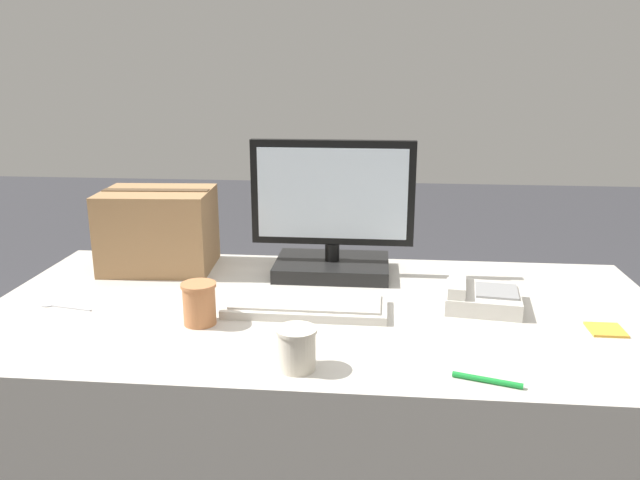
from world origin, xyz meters
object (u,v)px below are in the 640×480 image
at_px(desk_phone, 480,296).
at_px(sticky_note_pad, 606,330).
at_px(cardboard_box, 159,230).
at_px(monitor, 332,224).
at_px(spoon, 58,306).
at_px(keyboard, 306,306).
at_px(paper_cup_left, 199,303).
at_px(pen_marker, 487,380).
at_px(paper_cup_right, 297,348).

xyz_separation_m(desk_phone, sticky_note_pad, (0.28, -0.14, -0.02)).
bearing_deg(cardboard_box, monitor, -1.17).
bearing_deg(spoon, keyboard, -165.46).
height_order(monitor, sticky_note_pad, monitor).
bearing_deg(spoon, desk_phone, -162.88).
bearing_deg(spoon, paper_cup_left, -178.72).
xyz_separation_m(paper_cup_left, pen_marker, (0.66, -0.24, -0.05)).
xyz_separation_m(desk_phone, spoon, (-1.12, -0.11, -0.03)).
relative_size(monitor, spoon, 3.15).
distance_m(monitor, keyboard, 0.34).
bearing_deg(sticky_note_pad, paper_cup_left, -177.23).
bearing_deg(monitor, cardboard_box, 178.83).
bearing_deg(cardboard_box, keyboard, -32.55).
xyz_separation_m(spoon, sticky_note_pad, (1.40, -0.03, 0.00)).
bearing_deg(desk_phone, keyboard, -163.29).
relative_size(keyboard, cardboard_box, 1.22).
bearing_deg(desk_phone, pen_marker, -89.00).
relative_size(paper_cup_right, sticky_note_pad, 1.11).
xyz_separation_m(desk_phone, paper_cup_left, (-0.71, -0.18, 0.03)).
height_order(monitor, pen_marker, monitor).
distance_m(pen_marker, sticky_note_pad, 0.44).
relative_size(monitor, keyboard, 1.15).
bearing_deg(spoon, cardboard_box, -102.74).
bearing_deg(desk_phone, monitor, 157.78).
distance_m(monitor, cardboard_box, 0.55).
distance_m(paper_cup_left, pen_marker, 0.71).
relative_size(desk_phone, paper_cup_right, 2.34).
relative_size(cardboard_box, pen_marker, 2.53).
distance_m(cardboard_box, pen_marker, 1.14).
relative_size(keyboard, spoon, 2.73).
distance_m(spoon, sticky_note_pad, 1.40).
bearing_deg(monitor, keyboard, -98.20).
bearing_deg(paper_cup_left, keyboard, 23.41).
xyz_separation_m(desk_phone, paper_cup_right, (-0.44, -0.40, 0.02)).
distance_m(desk_phone, sticky_note_pad, 0.31).
bearing_deg(sticky_note_pad, pen_marker, -138.75).
xyz_separation_m(spoon, pen_marker, (1.07, -0.31, 0.00)).
xyz_separation_m(keyboard, spoon, (-0.66, -0.04, -0.01)).
distance_m(keyboard, sticky_note_pad, 0.74).
bearing_deg(cardboard_box, desk_phone, -14.34).
bearing_deg(paper_cup_right, monitor, 87.60).
height_order(paper_cup_left, sticky_note_pad, paper_cup_left).
xyz_separation_m(paper_cup_left, cardboard_box, (-0.25, 0.43, 0.07)).
relative_size(paper_cup_right, cardboard_box, 0.26).
bearing_deg(paper_cup_right, pen_marker, -3.69).
bearing_deg(monitor, spoon, -154.00).
relative_size(spoon, sticky_note_pad, 1.89).
bearing_deg(paper_cup_left, monitor, 54.67).
bearing_deg(paper_cup_left, paper_cup_right, -38.50).
relative_size(paper_cup_left, pen_marker, 0.77).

